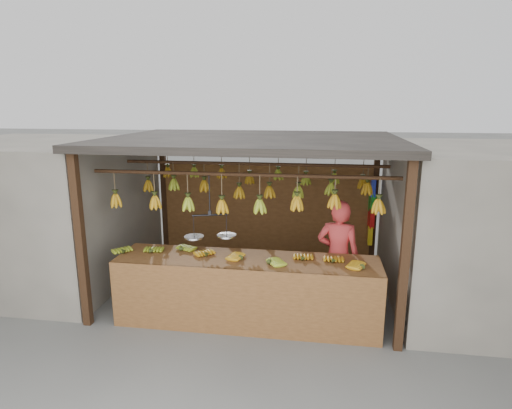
# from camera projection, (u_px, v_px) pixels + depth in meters

# --- Properties ---
(ground) EXTENTS (80.00, 80.00, 0.00)m
(ground) POSITION_uv_depth(u_px,v_px,m) (253.00, 287.00, 6.89)
(ground) COLOR #5B5B57
(stall) EXTENTS (4.30, 3.30, 2.40)m
(stall) POSITION_uv_depth(u_px,v_px,m) (256.00, 163.00, 6.75)
(stall) COLOR black
(stall) RESTS_ON ground
(neighbor_left) EXTENTS (3.00, 3.00, 2.30)m
(neighbor_left) POSITION_uv_depth(u_px,v_px,m) (41.00, 210.00, 7.16)
(neighbor_left) COLOR slate
(neighbor_left) RESTS_ON ground
(neighbor_right) EXTENTS (3.00, 3.00, 2.30)m
(neighbor_right) POSITION_uv_depth(u_px,v_px,m) (502.00, 228.00, 6.09)
(neighbor_right) COLOR slate
(neighbor_right) RESTS_ON ground
(counter) EXTENTS (3.55, 0.79, 0.96)m
(counter) POSITION_uv_depth(u_px,v_px,m) (245.00, 276.00, 5.53)
(counter) COLOR brown
(counter) RESTS_ON ground
(hanging_bananas) EXTENTS (3.63, 2.26, 0.40)m
(hanging_bananas) POSITION_uv_depth(u_px,v_px,m) (253.00, 188.00, 6.51)
(hanging_bananas) COLOR #B88013
(hanging_bananas) RESTS_ON ground
(balance_scale) EXTENTS (0.67, 0.38, 0.86)m
(balance_scale) POSITION_uv_depth(u_px,v_px,m) (210.00, 233.00, 5.71)
(balance_scale) COLOR black
(balance_scale) RESTS_ON ground
(vendor) EXTENTS (0.65, 0.48, 1.62)m
(vendor) POSITION_uv_depth(u_px,v_px,m) (338.00, 257.00, 5.93)
(vendor) COLOR #BF3333
(vendor) RESTS_ON ground
(bag_bundles) EXTENTS (0.08, 0.26, 1.23)m
(bag_bundles) POSITION_uv_depth(u_px,v_px,m) (372.00, 210.00, 7.67)
(bag_bundles) COLOR #1426BF
(bag_bundles) RESTS_ON ground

